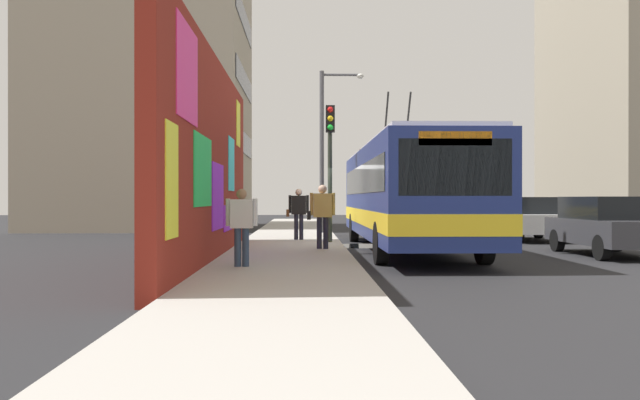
# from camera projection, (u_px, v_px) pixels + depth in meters

# --- Properties ---
(ground_plane) EXTENTS (80.00, 80.00, 0.00)m
(ground_plane) POSITION_uv_depth(u_px,v_px,m) (342.00, 248.00, 19.91)
(ground_plane) COLOR #232326
(sidewalk_slab) EXTENTS (48.00, 3.20, 0.15)m
(sidewalk_slab) POSITION_uv_depth(u_px,v_px,m) (290.00, 246.00, 19.87)
(sidewalk_slab) COLOR #ADA8A0
(sidewalk_slab) RESTS_ON ground_plane
(graffiti_wall) EXTENTS (12.68, 0.32, 4.83)m
(graffiti_wall) POSITION_uv_depth(u_px,v_px,m) (212.00, 161.00, 15.14)
(graffiti_wall) COLOR maroon
(graffiti_wall) RESTS_ON ground_plane
(building_far_left) EXTENTS (9.95, 9.88, 20.71)m
(building_far_left) POSITION_uv_depth(u_px,v_px,m) (149.00, 28.00, 33.25)
(building_far_left) COLOR #9E937F
(building_far_left) RESTS_ON ground_plane
(building_far_right) EXTENTS (12.01, 6.74, 14.35)m
(building_far_right) POSITION_uv_depth(u_px,v_px,m) (634.00, 96.00, 35.50)
(building_far_right) COLOR #9E937F
(building_far_right) RESTS_ON ground_plane
(city_bus) EXTENTS (12.45, 2.68, 4.86)m
(city_bus) POSITION_uv_depth(u_px,v_px,m) (406.00, 192.00, 18.86)
(city_bus) COLOR navy
(city_bus) RESTS_ON ground_plane
(parked_car_dark_gray) EXTENTS (4.22, 1.93, 1.58)m
(parked_car_dark_gray) POSITION_uv_depth(u_px,v_px,m) (609.00, 224.00, 17.26)
(parked_car_dark_gray) COLOR #38383D
(parked_car_dark_gray) RESTS_ON ground_plane
(parked_car_white) EXTENTS (4.08, 1.91, 1.58)m
(parked_car_white) POSITION_uv_depth(u_px,v_px,m) (529.00, 218.00, 23.43)
(parked_car_white) COLOR white
(parked_car_white) RESTS_ON ground_plane
(parked_car_black) EXTENTS (4.24, 1.74, 1.58)m
(parked_car_black) POSITION_uv_depth(u_px,v_px,m) (485.00, 214.00, 29.12)
(parked_car_black) COLOR black
(parked_car_black) RESTS_ON ground_plane
(parked_car_navy) EXTENTS (4.13, 1.79, 1.58)m
(parked_car_navy) POSITION_uv_depth(u_px,v_px,m) (453.00, 211.00, 35.33)
(parked_car_navy) COLOR navy
(parked_car_navy) RESTS_ON ground_plane
(pedestrian_at_curb) EXTENTS (0.24, 0.77, 1.75)m
(pedestrian_at_curb) POSITION_uv_depth(u_px,v_px,m) (322.00, 211.00, 17.69)
(pedestrian_at_curb) COLOR #1E1E2D
(pedestrian_at_curb) RESTS_ON sidewalk_slab
(pedestrian_midblock) EXTENTS (0.23, 0.76, 1.70)m
(pedestrian_midblock) POSITION_uv_depth(u_px,v_px,m) (298.00, 210.00, 21.61)
(pedestrian_midblock) COLOR #1E1E2D
(pedestrian_midblock) RESTS_ON sidewalk_slab
(pedestrian_near_wall) EXTENTS (0.22, 0.64, 1.57)m
(pedestrian_near_wall) POSITION_uv_depth(u_px,v_px,m) (242.00, 221.00, 13.06)
(pedestrian_near_wall) COLOR #2D3F59
(pedestrian_near_wall) RESTS_ON sidewalk_slab
(traffic_light) EXTENTS (0.49, 0.28, 4.33)m
(traffic_light) POSITION_uv_depth(u_px,v_px,m) (330.00, 150.00, 20.32)
(traffic_light) COLOR #2D382D
(traffic_light) RESTS_ON sidewalk_slab
(street_lamp) EXTENTS (0.44, 1.80, 6.55)m
(street_lamp) POSITION_uv_depth(u_px,v_px,m) (327.00, 140.00, 26.14)
(street_lamp) COLOR #4C4C51
(street_lamp) RESTS_ON sidewalk_slab
(curbside_puddle) EXTENTS (2.10, 2.10, 0.00)m
(curbside_puddle) POSITION_uv_depth(u_px,v_px,m) (359.00, 246.00, 20.76)
(curbside_puddle) COLOR black
(curbside_puddle) RESTS_ON ground_plane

